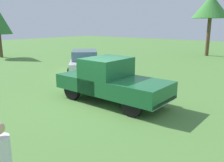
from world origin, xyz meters
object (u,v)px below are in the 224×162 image
object	(u,v)px
sedan_near	(85,62)
person_bystander	(2,161)
tree_side	(211,7)
pickup_truck	(110,79)

from	to	relation	value
sedan_near	person_bystander	size ratio (longest dim) A/B	2.90
person_bystander	tree_side	world-z (taller)	tree_side
sedan_near	pickup_truck	bearing A→B (deg)	-170.20
person_bystander	pickup_truck	bearing A→B (deg)	93.85
pickup_truck	tree_side	xyz separation A→B (m)	(-1.49, 17.61, 3.83)
pickup_truck	person_bystander	xyz separation A→B (m)	(2.29, -5.75, -0.05)
sedan_near	tree_side	bearing A→B (deg)	-59.42
sedan_near	tree_side	xyz separation A→B (m)	(3.76, 13.78, 4.10)
sedan_near	tree_side	world-z (taller)	tree_side
pickup_truck	tree_side	world-z (taller)	tree_side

